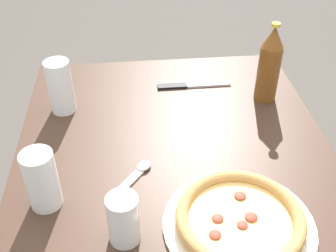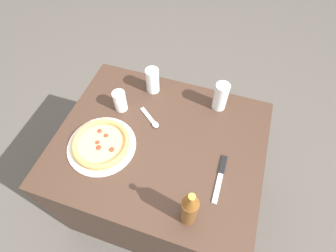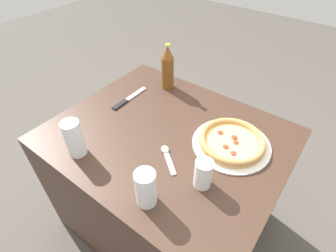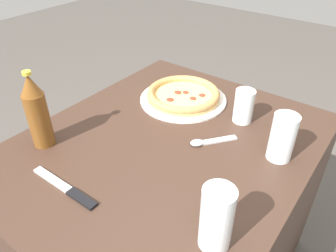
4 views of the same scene
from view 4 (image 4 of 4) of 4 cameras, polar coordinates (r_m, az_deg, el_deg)
name	(u,v)px [view 4 (image 4 of 4)]	position (r m, az deg, el deg)	size (l,w,h in m)	color
table	(166,218)	(1.27, -0.35, -15.75)	(1.00, 0.82, 0.71)	#3D281E
pizza_veggie	(183,95)	(1.23, 2.66, 5.34)	(0.32, 0.32, 0.04)	silver
glass_lemonade	(282,139)	(0.98, 19.27, -2.08)	(0.07, 0.07, 0.14)	white
glass_cola	(244,107)	(1.12, 13.04, 3.22)	(0.07, 0.07, 0.12)	white
glass_mango_juice	(216,219)	(0.71, 8.43, -15.80)	(0.07, 0.07, 0.16)	white
beer_bottle	(37,112)	(1.03, -21.88, 2.35)	(0.07, 0.07, 0.24)	brown
knife	(67,189)	(0.91, -17.24, -10.38)	(0.03, 0.23, 0.01)	black
spoon	(206,142)	(1.02, 6.66, -2.72)	(0.14, 0.11, 0.01)	silver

